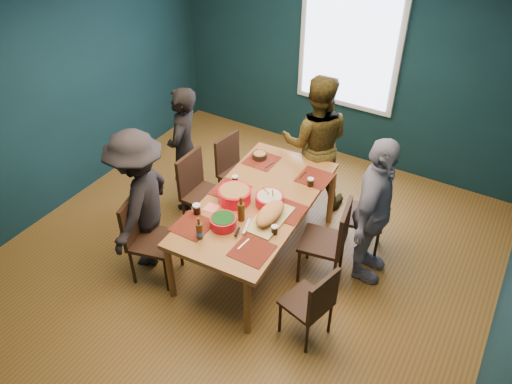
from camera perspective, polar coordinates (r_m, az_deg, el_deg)
room at (r=4.92m, az=0.61°, el=6.03°), size 5.01×5.01×2.71m
dining_table at (r=5.14m, az=0.16°, el=-1.61°), size 1.12×2.08×0.77m
chair_left_far at (r=6.04m, az=-2.56°, el=2.99°), size 0.46×0.46×0.91m
chair_left_mid at (r=5.68m, az=-6.61°, el=0.60°), size 0.44×0.44×0.96m
chair_left_near at (r=5.15m, az=-12.61°, el=-4.53°), size 0.54×0.54×0.97m
chair_right_far at (r=5.45m, az=13.32°, el=-2.11°), size 0.51×0.51×0.96m
chair_right_mid at (r=5.05m, az=8.70°, el=-5.12°), size 0.50×0.50×0.96m
chair_right_near at (r=4.53m, az=6.63°, el=-12.31°), size 0.47×0.47×0.85m
person_far_left at (r=5.92m, az=-8.19°, el=4.78°), size 0.53×0.66×1.56m
person_back at (r=5.92m, az=6.81°, el=5.60°), size 1.01×0.91×1.69m
person_right at (r=5.01m, az=13.25°, el=-2.26°), size 0.46×0.98×1.64m
person_near_left at (r=5.19m, az=-13.07°, el=-0.99°), size 0.84×1.14×1.58m
bowl_salad at (r=5.05m, az=-2.46°, el=-0.33°), size 0.34×0.34×0.14m
bowl_dumpling at (r=5.00m, az=1.53°, el=-0.90°), size 0.28×0.28×0.26m
bowl_herbs at (r=4.76m, az=-3.76°, el=-3.41°), size 0.26×0.26×0.11m
cutting_board at (r=4.81m, az=1.60°, el=-2.60°), size 0.33×0.68×0.15m
small_bowl at (r=5.71m, az=0.42°, el=4.19°), size 0.17×0.17×0.07m
beer_bottle_a at (r=4.64m, az=-6.48°, el=-4.45°), size 0.07×0.07×0.24m
beer_bottle_b at (r=4.80m, az=-1.71°, el=-2.21°), size 0.07×0.07×0.27m
cola_glass_a at (r=4.93m, az=-6.78°, el=-1.92°), size 0.08×0.08×0.11m
cola_glass_b at (r=4.68m, az=2.12°, el=-4.31°), size 0.07×0.07×0.09m
cola_glass_c at (r=5.30m, az=6.25°, el=1.17°), size 0.07×0.07×0.10m
cola_glass_d at (r=5.31m, az=-2.41°, el=1.45°), size 0.07×0.07×0.09m
napkin_a at (r=5.01m, az=4.26°, el=-1.81°), size 0.17×0.17×0.00m
napkin_b at (r=5.02m, az=-5.10°, el=-1.81°), size 0.15×0.15×0.00m
napkin_c at (r=4.54m, az=-0.38°, el=-6.71°), size 0.19×0.19×0.00m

